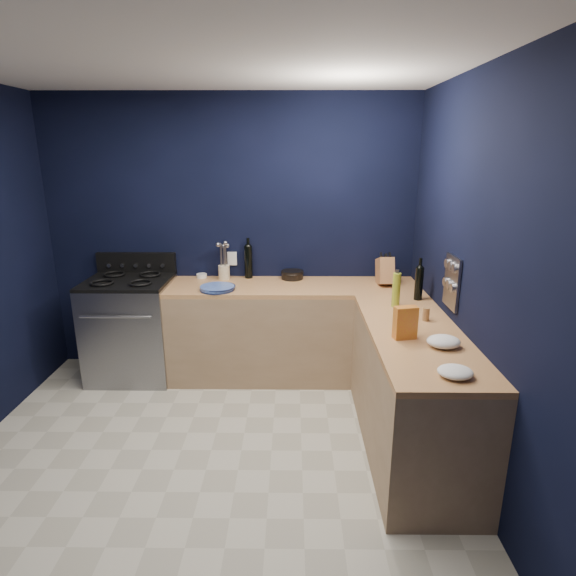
{
  "coord_description": "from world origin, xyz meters",
  "views": [
    {
      "loc": [
        0.59,
        -2.72,
        2.09
      ],
      "look_at": [
        0.55,
        1.0,
        1.0
      ],
      "focal_mm": 29.35,
      "sensor_mm": 36.0,
      "label": 1
    }
  ],
  "objects_px": {
    "plate_stack": "(217,288)",
    "utensil_crock": "(224,272)",
    "gas_range": "(132,330)",
    "crouton_bag": "(405,323)",
    "knife_block": "(385,271)"
  },
  "relations": [
    {
      "from": "plate_stack",
      "to": "utensil_crock",
      "type": "distance_m",
      "value": 0.38
    },
    {
      "from": "utensil_crock",
      "to": "gas_range",
      "type": "bearing_deg",
      "value": -165.45
    },
    {
      "from": "crouton_bag",
      "to": "knife_block",
      "type": "bearing_deg",
      "value": 72.69
    },
    {
      "from": "utensil_crock",
      "to": "knife_block",
      "type": "relative_size",
      "value": 0.55
    },
    {
      "from": "gas_range",
      "to": "utensil_crock",
      "type": "bearing_deg",
      "value": 14.55
    },
    {
      "from": "gas_range",
      "to": "crouton_bag",
      "type": "xyz_separation_m",
      "value": [
        2.25,
        -1.25,
        0.55
      ]
    },
    {
      "from": "gas_range",
      "to": "crouton_bag",
      "type": "distance_m",
      "value": 2.63
    },
    {
      "from": "plate_stack",
      "to": "knife_block",
      "type": "height_order",
      "value": "knife_block"
    },
    {
      "from": "knife_block",
      "to": "crouton_bag",
      "type": "relative_size",
      "value": 1.11
    },
    {
      "from": "gas_range",
      "to": "plate_stack",
      "type": "distance_m",
      "value": 0.98
    },
    {
      "from": "plate_stack",
      "to": "utensil_crock",
      "type": "xyz_separation_m",
      "value": [
        0.01,
        0.38,
        0.05
      ]
    },
    {
      "from": "gas_range",
      "to": "plate_stack",
      "type": "xyz_separation_m",
      "value": [
        0.85,
        -0.15,
        0.46
      ]
    },
    {
      "from": "knife_block",
      "to": "crouton_bag",
      "type": "distance_m",
      "value": 1.31
    },
    {
      "from": "crouton_bag",
      "to": "gas_range",
      "type": "bearing_deg",
      "value": 138.62
    },
    {
      "from": "gas_range",
      "to": "crouton_bag",
      "type": "bearing_deg",
      "value": -28.95
    }
  ]
}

